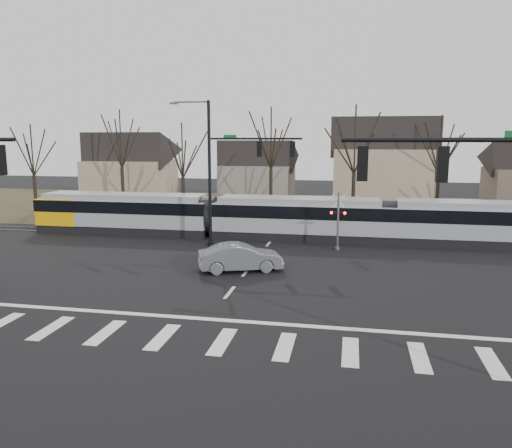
# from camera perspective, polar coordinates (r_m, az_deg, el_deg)

# --- Properties ---
(ground) EXTENTS (140.00, 140.00, 0.00)m
(ground) POSITION_cam_1_polar(r_m,az_deg,el_deg) (23.44, -4.23, -9.27)
(ground) COLOR black
(grass_verge) EXTENTS (140.00, 28.00, 0.01)m
(grass_verge) POSITION_cam_1_polar(r_m,az_deg,el_deg) (54.23, 4.61, 1.69)
(grass_verge) COLOR #38331E
(grass_verge) RESTS_ON ground
(crosswalk) EXTENTS (27.00, 2.60, 0.01)m
(crosswalk) POSITION_cam_1_polar(r_m,az_deg,el_deg) (19.86, -7.31, -12.92)
(crosswalk) COLOR silver
(crosswalk) RESTS_ON ground
(stop_line) EXTENTS (28.00, 0.35, 0.01)m
(stop_line) POSITION_cam_1_polar(r_m,az_deg,el_deg) (21.81, -5.48, -10.76)
(stop_line) COLOR silver
(stop_line) RESTS_ON ground
(lane_dashes) EXTENTS (0.18, 30.00, 0.01)m
(lane_dashes) POSITION_cam_1_polar(r_m,az_deg,el_deg) (38.59, 1.97, -1.61)
(lane_dashes) COLOR silver
(lane_dashes) RESTS_ON ground
(rail_pair) EXTENTS (90.00, 1.52, 0.06)m
(rail_pair) POSITION_cam_1_polar(r_m,az_deg,el_deg) (38.39, 1.92, -1.64)
(rail_pair) COLOR #59595E
(rail_pair) RESTS_ON ground
(tram) EXTENTS (42.12, 3.13, 3.19)m
(tram) POSITION_cam_1_polar(r_m,az_deg,el_deg) (38.05, 4.62, 0.85)
(tram) COLOR gray
(tram) RESTS_ON ground
(sedan) EXTENTS (4.91, 5.99, 1.60)m
(sedan) POSITION_cam_1_polar(r_m,az_deg,el_deg) (29.06, -1.79, -3.82)
(sedan) COLOR slate
(sedan) RESTS_ON ground
(signal_pole_near_right) EXTENTS (6.72, 0.44, 8.00)m
(signal_pole_near_right) POSITION_cam_1_polar(r_m,az_deg,el_deg) (16.14, 26.06, -0.07)
(signal_pole_near_right) COLOR black
(signal_pole_near_right) RESTS_ON ground
(signal_pole_far) EXTENTS (9.28, 0.44, 10.20)m
(signal_pole_far) POSITION_cam_1_polar(r_m,az_deg,el_deg) (34.91, -2.81, 6.60)
(signal_pole_far) COLOR black
(signal_pole_far) RESTS_ON ground
(rail_crossing_signal) EXTENTS (1.08, 0.36, 4.00)m
(rail_crossing_signal) POSITION_cam_1_polar(r_m,az_deg,el_deg) (34.65, 9.35, 0.11)
(rail_crossing_signal) COLOR #59595B
(rail_crossing_signal) RESTS_ON ground
(tree_row) EXTENTS (59.20, 7.20, 10.00)m
(tree_row) POSITION_cam_1_polar(r_m,az_deg,el_deg) (47.59, 6.29, 6.57)
(tree_row) COLOR black
(tree_row) RESTS_ON ground
(house_a) EXTENTS (9.72, 8.64, 8.60)m
(house_a) POSITION_cam_1_polar(r_m,az_deg,el_deg) (61.19, -14.19, 6.54)
(house_a) COLOR gray
(house_a) RESTS_ON ground
(house_b) EXTENTS (8.64, 7.56, 7.65)m
(house_b) POSITION_cam_1_polar(r_m,az_deg,el_deg) (58.50, 0.20, 6.22)
(house_b) COLOR slate
(house_b) RESTS_ON ground
(house_c) EXTENTS (10.80, 8.64, 10.10)m
(house_c) POSITION_cam_1_polar(r_m,az_deg,el_deg) (54.51, 14.32, 6.98)
(house_c) COLOR gray
(house_c) RESTS_ON ground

